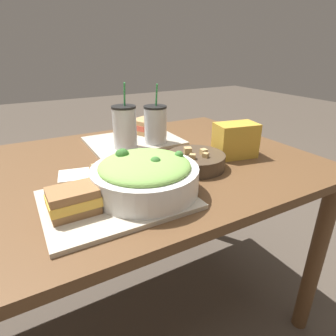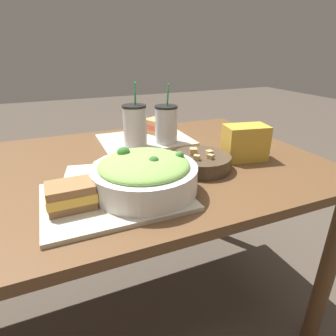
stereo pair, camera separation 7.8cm
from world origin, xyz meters
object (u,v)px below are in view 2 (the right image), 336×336
(sandwich_far, at_px, (157,125))
(drink_cup_dark, at_px, (135,127))
(soup_bowl, at_px, (201,162))
(chip_bag, at_px, (245,143))
(salad_bowl, at_px, (144,173))
(drink_cup_red, at_px, (166,125))
(napkin_folded, at_px, (87,170))
(baguette_far, at_px, (151,124))
(sandwich_near, at_px, (71,195))
(baguette_near, at_px, (119,167))

(sandwich_far, xyz_separation_m, drink_cup_dark, (-0.15, -0.16, 0.05))
(soup_bowl, relative_size, chip_bag, 1.19)
(salad_bowl, bearing_deg, chip_bag, 14.54)
(sandwich_far, xyz_separation_m, drink_cup_red, (-0.02, -0.16, 0.04))
(drink_cup_red, bearing_deg, napkin_folded, -157.53)
(baguette_far, height_order, napkin_folded, baguette_far)
(salad_bowl, distance_m, drink_cup_red, 0.43)
(baguette_far, xyz_separation_m, napkin_folded, (-0.35, -0.34, -0.04))
(salad_bowl, relative_size, drink_cup_dark, 1.18)
(salad_bowl, bearing_deg, soup_bowl, 21.23)
(salad_bowl, xyz_separation_m, soup_bowl, (0.23, 0.09, -0.03))
(sandwich_near, xyz_separation_m, chip_bag, (0.61, 0.13, 0.02))
(baguette_near, bearing_deg, sandwich_near, 127.26)
(baguette_near, distance_m, napkin_folded, 0.15)
(baguette_far, relative_size, chip_bag, 0.72)
(drink_cup_dark, relative_size, chip_bag, 1.50)
(baguette_far, bearing_deg, sandwich_far, -157.19)
(drink_cup_dark, height_order, drink_cup_red, drink_cup_dark)
(salad_bowl, relative_size, sandwich_near, 2.47)
(sandwich_near, distance_m, sandwich_far, 0.70)
(drink_cup_dark, bearing_deg, salad_bowl, -103.24)
(napkin_folded, bearing_deg, baguette_near, -52.87)
(baguette_near, bearing_deg, baguette_far, -33.82)
(baguette_near, bearing_deg, soup_bowl, -98.08)
(drink_cup_red, distance_m, napkin_folded, 0.38)
(drink_cup_dark, bearing_deg, soup_bowl, -62.90)
(salad_bowl, bearing_deg, baguette_near, 111.00)
(sandwich_far, distance_m, drink_cup_dark, 0.23)
(soup_bowl, height_order, drink_cup_red, drink_cup_red)
(baguette_far, xyz_separation_m, chip_bag, (0.20, -0.45, 0.02))
(sandwich_near, height_order, baguette_far, sandwich_near)
(chip_bag, bearing_deg, sandwich_far, 124.02)
(baguette_near, bearing_deg, sandwich_far, -37.65)
(baguette_near, xyz_separation_m, baguette_far, (0.27, 0.45, 0.00))
(soup_bowl, height_order, drink_cup_dark, drink_cup_dark)
(baguette_near, bearing_deg, chip_bag, -93.63)
(baguette_near, bearing_deg, napkin_folded, 33.98)
(salad_bowl, relative_size, drink_cup_red, 1.24)
(sandwich_near, xyz_separation_m, baguette_near, (0.15, 0.13, -0.00))
(baguette_near, height_order, chip_bag, chip_bag)
(sandwich_near, relative_size, chip_bag, 0.71)
(sandwich_near, xyz_separation_m, sandwich_far, (0.44, 0.54, 0.00))
(sandwich_far, distance_m, napkin_folded, 0.48)
(salad_bowl, height_order, drink_cup_dark, drink_cup_dark)
(baguette_far, height_order, drink_cup_red, drink_cup_red)
(soup_bowl, relative_size, drink_cup_red, 0.84)
(chip_bag, relative_size, napkin_folded, 1.09)
(salad_bowl, relative_size, soup_bowl, 1.48)
(soup_bowl, distance_m, drink_cup_red, 0.28)
(baguette_near, xyz_separation_m, drink_cup_dark, (0.13, 0.25, 0.05))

